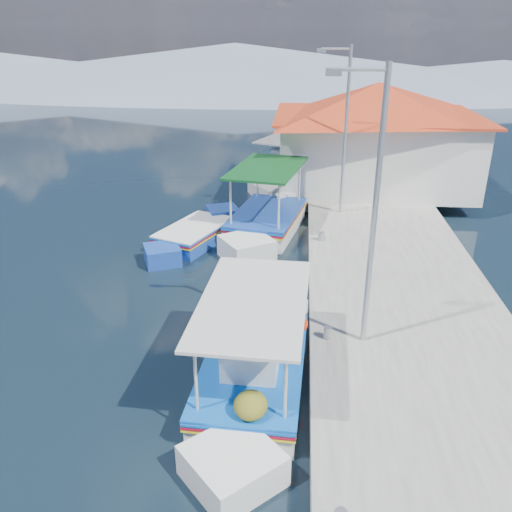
{
  "coord_description": "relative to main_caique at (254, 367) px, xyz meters",
  "views": [
    {
      "loc": [
        3.07,
        -8.44,
        7.11
      ],
      "look_at": [
        1.91,
        4.72,
        1.3
      ],
      "focal_mm": 37.03,
      "sensor_mm": 36.0,
      "label": 1
    }
  ],
  "objects": [
    {
      "name": "ground",
      "position": [
        -2.21,
        -0.79,
        -0.45
      ],
      "size": [
        160.0,
        160.0,
        0.0
      ],
      "primitive_type": "plane",
      "color": "black",
      "rests_on": "ground"
    },
    {
      "name": "quay",
      "position": [
        3.69,
        5.21,
        -0.2
      ],
      "size": [
        5.0,
        44.0,
        0.5
      ],
      "primitive_type": "cube",
      "color": "#ACA9A1",
      "rests_on": "ground"
    },
    {
      "name": "bollards",
      "position": [
        1.59,
        4.46,
        0.2
      ],
      "size": [
        0.2,
        17.2,
        0.3
      ],
      "color": "#A5A8AD",
      "rests_on": "quay"
    },
    {
      "name": "main_caique",
      "position": [
        0.0,
        0.0,
        0.0
      ],
      "size": [
        2.28,
        7.13,
        2.35
      ],
      "rotation": [
        0.0,
        0.0,
        0.05
      ],
      "color": "silver",
      "rests_on": "ground"
    },
    {
      "name": "caique_green_canopy",
      "position": [
        -0.37,
        9.29,
        -0.04
      ],
      "size": [
        3.08,
        7.18,
        2.73
      ],
      "rotation": [
        0.0,
        0.0,
        0.19
      ],
      "color": "silver",
      "rests_on": "ground"
    },
    {
      "name": "caique_blue_hull",
      "position": [
        -2.84,
        7.87,
        -0.19
      ],
      "size": [
        2.89,
        5.03,
        0.97
      ],
      "rotation": [
        0.0,
        0.0,
        0.38
      ],
      "color": "#1A419F",
      "rests_on": "ground"
    },
    {
      "name": "caique_far",
      "position": [
        0.21,
        16.14,
        -0.0
      ],
      "size": [
        3.71,
        6.39,
        2.42
      ],
      "rotation": [
        0.0,
        0.0,
        0.39
      ],
      "color": "silver",
      "rests_on": "ground"
    },
    {
      "name": "harbor_building",
      "position": [
        3.99,
        14.21,
        2.32
      ],
      "size": [
        10.49,
        10.49,
        4.4
      ],
      "color": "silver",
      "rests_on": "quay"
    },
    {
      "name": "lamp_post_near",
      "position": [
        2.3,
        1.21,
        3.4
      ],
      "size": [
        1.21,
        0.14,
        6.0
      ],
      "color": "#A5A8AD",
      "rests_on": "quay"
    },
    {
      "name": "lamp_post_far",
      "position": [
        2.3,
        10.21,
        3.4
      ],
      "size": [
        1.21,
        0.14,
        6.0
      ],
      "color": "#A5A8AD",
      "rests_on": "quay"
    },
    {
      "name": "mountain_ridge",
      "position": [
        4.34,
        55.21,
        1.59
      ],
      "size": [
        171.4,
        96.0,
        5.5
      ],
      "color": "slate",
      "rests_on": "ground"
    }
  ]
}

